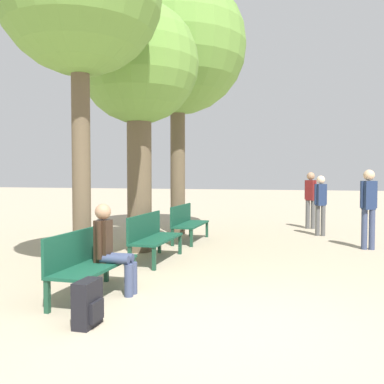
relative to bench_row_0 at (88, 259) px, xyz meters
name	(u,v)px	position (x,y,z in m)	size (l,w,h in m)	color
ground_plane	(221,328)	(1.95, -0.72, -0.50)	(80.00, 80.00, 0.00)	tan
bench_row_0	(88,259)	(0.00, 0.00, 0.00)	(0.53, 1.62, 0.88)	#144733
bench_row_1	(152,234)	(0.00, 2.42, 0.00)	(0.53, 1.62, 0.88)	#144733
bench_row_2	(187,221)	(0.00, 4.84, 0.00)	(0.53, 1.62, 0.88)	#144733
tree_row_1	(139,69)	(-0.59, 3.28, 3.32)	(2.50, 2.50, 5.19)	brown
tree_row_2	(178,47)	(-0.59, 6.04, 4.56)	(3.69, 3.69, 6.94)	brown
person_seated	(111,246)	(0.24, 0.18, 0.16)	(0.57, 0.33, 1.23)	#384260
backpack	(88,304)	(0.56, -1.03, -0.25)	(0.22, 0.37, 0.50)	black
pedestrian_near	(321,201)	(3.16, 6.63, 0.41)	(0.32, 0.26, 1.59)	#4C4C4C
pedestrian_mid	(310,196)	(2.92, 8.09, 0.47)	(0.34, 0.28, 1.69)	#4C4C4C
pedestrian_far	(369,204)	(4.10, 4.75, 0.49)	(0.35, 0.28, 1.73)	#384260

